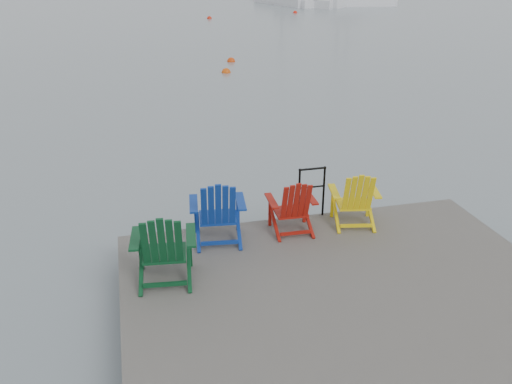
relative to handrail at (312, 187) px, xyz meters
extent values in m
plane|color=slate|center=(-0.25, -2.45, -1.04)|extent=(400.00, 400.00, 0.00)
cube|color=#32302C|center=(-0.25, -2.45, -0.64)|extent=(6.00, 5.00, 0.20)
cylinder|color=black|center=(-2.95, -0.25, -1.34)|extent=(0.26, 0.26, 1.20)
cylinder|color=black|center=(-0.25, -0.25, -1.34)|extent=(0.26, 0.26, 1.20)
cylinder|color=black|center=(2.45, -0.25, -1.34)|extent=(0.26, 0.26, 1.20)
cylinder|color=black|center=(-0.22, 0.00, -0.09)|extent=(0.04, 0.04, 0.90)
cylinder|color=black|center=(0.22, 0.00, -0.09)|extent=(0.04, 0.04, 0.90)
cylinder|color=black|center=(0.00, 0.00, 0.34)|extent=(0.48, 0.04, 0.04)
cylinder|color=black|center=(0.00, 0.00, 0.01)|extent=(0.44, 0.03, 0.03)
cube|color=#0B3D1E|center=(-2.60, -1.29, -0.18)|extent=(0.64, 0.59, 0.04)
cube|color=#0B3D1E|center=(-2.92, -1.03, -0.23)|extent=(0.06, 0.06, 0.62)
cube|color=#0B3D1E|center=(-2.23, -1.11, -0.23)|extent=(0.06, 0.06, 0.62)
cube|color=#0B3D1E|center=(-2.97, -1.26, 0.09)|extent=(0.21, 0.68, 0.03)
cube|color=#0B3D1E|center=(-2.23, -1.35, 0.09)|extent=(0.21, 0.68, 0.03)
cube|color=#0B3D1E|center=(-2.64, -1.64, 0.19)|extent=(0.57, 0.34, 0.76)
cube|color=navy|center=(-1.68, -0.35, -0.19)|extent=(0.63, 0.58, 0.04)
cube|color=navy|center=(-1.99, -0.10, -0.24)|extent=(0.06, 0.06, 0.61)
cube|color=navy|center=(-1.32, -0.18, -0.24)|extent=(0.06, 0.06, 0.61)
cube|color=navy|center=(-2.05, -0.33, 0.08)|extent=(0.21, 0.67, 0.03)
cube|color=navy|center=(-1.32, -0.42, 0.08)|extent=(0.21, 0.67, 0.03)
cube|color=navy|center=(-1.72, -0.70, 0.17)|extent=(0.56, 0.34, 0.74)
cube|color=#9B140B|center=(-0.48, -0.35, -0.23)|extent=(0.52, 0.47, 0.04)
cube|color=#9B140B|center=(-0.77, -0.15, -0.28)|extent=(0.05, 0.05, 0.53)
cube|color=#9B140B|center=(-0.17, -0.17, -0.28)|extent=(0.05, 0.05, 0.53)
cube|color=#9B140B|center=(-0.80, -0.36, 0.00)|extent=(0.13, 0.58, 0.03)
cube|color=#9B140B|center=(-0.16, -0.38, 0.00)|extent=(0.13, 0.58, 0.03)
cube|color=#9B140B|center=(-0.49, -0.66, 0.08)|extent=(0.48, 0.26, 0.65)
cube|color=yellow|center=(0.62, -0.35, -0.22)|extent=(0.61, 0.56, 0.04)
cube|color=yellow|center=(0.35, -0.10, -0.26)|extent=(0.06, 0.06, 0.55)
cube|color=yellow|center=(0.96, -0.22, -0.26)|extent=(0.06, 0.06, 0.55)
cube|color=yellow|center=(0.28, -0.30, 0.03)|extent=(0.24, 0.61, 0.03)
cube|color=yellow|center=(0.94, -0.44, 0.03)|extent=(0.24, 0.61, 0.03)
cube|color=yellow|center=(0.55, -0.66, 0.11)|extent=(0.53, 0.35, 0.68)
cube|color=white|center=(13.10, 45.19, -0.79)|extent=(4.19, 8.59, 1.10)
cube|color=white|center=(19.13, 43.96, -0.79)|extent=(8.99, 8.47, 1.10)
cube|color=white|center=(18.10, 42.42, -0.79)|extent=(8.90, 4.07, 1.10)
sphere|color=#DB4F0C|center=(1.38, 14.69, -1.04)|extent=(0.39, 0.39, 0.39)
sphere|color=#D73F0C|center=(2.10, 17.13, -1.04)|extent=(0.38, 0.38, 0.38)
sphere|color=red|center=(4.03, 34.88, -1.04)|extent=(0.37, 0.37, 0.37)
sphere|color=red|center=(11.68, 37.30, -1.04)|extent=(0.36, 0.36, 0.36)
camera|label=1|loc=(-2.94, -7.91, 3.65)|focal=38.00mm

